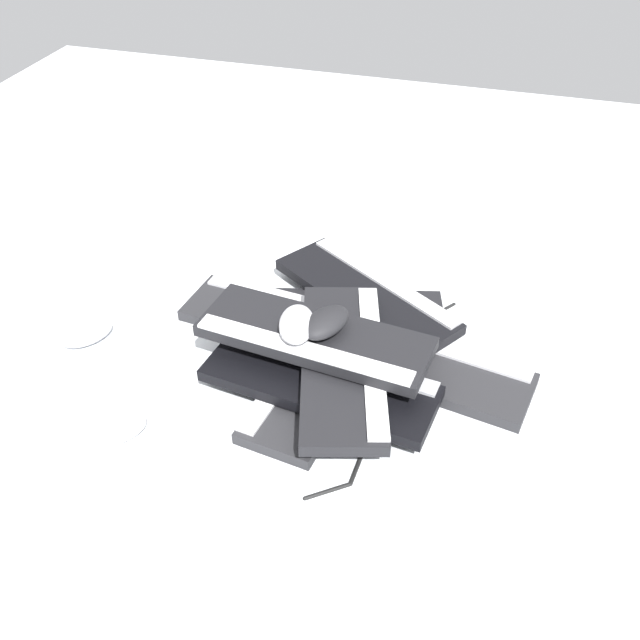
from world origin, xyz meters
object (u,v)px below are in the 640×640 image
Objects in this scene: mouse_2 at (86,333)px; mouse_4 at (116,429)px; keyboard_0 at (286,319)px; keyboard_1 at (320,373)px; keyboard_2 at (420,366)px; keyboard_4 at (321,382)px; mouse_1 at (326,322)px; keyboard_3 at (341,315)px; mouse_3 at (298,317)px; keyboard_7 at (314,337)px; keyboard_5 at (344,361)px; keyboard_6 at (366,294)px; mouse_0 at (297,324)px.

mouse_4 is at bearing -104.01° from mouse_2.
keyboard_1 is at bearing 130.08° from keyboard_0.
keyboard_2 is 1.01× the size of keyboard_4.
keyboard_4 reaches higher than keyboard_1.
mouse_4 is at bearing -28.95° from mouse_1.
mouse_3 is (0.07, 0.08, 0.04)m from keyboard_3.
keyboard_4 is at bearing 106.79° from keyboard_1.
keyboard_0 is 0.42m from mouse_2.
keyboard_7 is 4.13× the size of mouse_2.
keyboard_7 reaches higher than mouse_4.
mouse_1 is at bearing -151.86° from keyboard_1.
keyboard_5 is (0.13, 0.09, 0.06)m from keyboard_2.
mouse_3 is at bearing 46.70° from keyboard_6.
keyboard_1 is 0.06m from keyboard_4.
keyboard_1 is at bearing 92.65° from keyboard_3.
mouse_2 is at bearing -120.12° from mouse_3.
mouse_0 is at bearing -1.94° from keyboard_5.
keyboard_5 reaches higher than mouse_4.
keyboard_0 is 0.12m from keyboard_3.
keyboard_0 is at bearing -55.32° from keyboard_4.
keyboard_4 reaches higher than keyboard_3.
mouse_1 reaches higher than keyboard_4.
keyboard_3 is at bearing 156.94° from mouse_0.
mouse_3 reaches higher than keyboard_3.
mouse_0 reaches higher than keyboard_7.
keyboard_2 is 1.01× the size of keyboard_7.
mouse_4 reaches higher than keyboard_3.
mouse_4 is (0.34, 0.49, -0.02)m from keyboard_6.
keyboard_0 and keyboard_2 have the same top height.
mouse_2 is (0.52, -0.03, -0.02)m from keyboard_4.
keyboard_2 is (-0.30, 0.07, 0.00)m from keyboard_0.
mouse_4 is at bearing 31.02° from keyboard_4.
keyboard_7 is 0.49m from mouse_2.
mouse_1 is 1.00× the size of mouse_2.
keyboard_1 is at bearing 96.65° from mouse_0.
mouse_2 is at bearing -64.21° from mouse_1.
mouse_4 is at bearing 32.71° from keyboard_5.
mouse_2 is at bearing 26.23° from keyboard_6.
keyboard_2 is 0.27m from mouse_3.
keyboard_5 is (-0.03, -0.04, 0.03)m from keyboard_4.
keyboard_7 is at bearing 78.95° from keyboard_6.
keyboard_1 is at bearing -20.01° from keyboard_5.
keyboard_7 is (0.19, 0.08, 0.09)m from keyboard_2.
keyboard_7 is at bearing -15.55° from keyboard_5.
keyboard_6 is 0.25m from keyboard_7.
mouse_4 is at bearing 64.24° from keyboard_0.
mouse_0 is (0.04, 0.02, 0.13)m from keyboard_1.
mouse_3 is (0.07, -0.11, -0.05)m from keyboard_7.
keyboard_4 is 0.29m from keyboard_6.
keyboard_0 is 0.23m from mouse_1.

